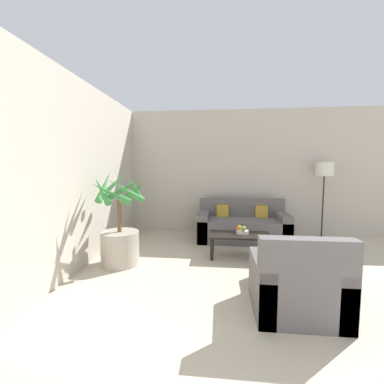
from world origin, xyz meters
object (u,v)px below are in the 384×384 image
at_px(potted_palm, 120,234).
at_px(floor_lamp, 324,173).
at_px(ottoman, 284,267).
at_px(coffee_table, 240,237).
at_px(sofa_loveseat, 242,226).
at_px(fruit_bowl, 242,232).
at_px(apple_green, 243,229).
at_px(apple_red, 244,228).
at_px(armchair, 297,286).
at_px(orange_fruit, 239,228).

height_order(potted_palm, floor_lamp, floor_lamp).
bearing_deg(ottoman, coffee_table, 118.97).
bearing_deg(sofa_loveseat, fruit_bowl, -95.18).
height_order(apple_green, ottoman, apple_green).
bearing_deg(floor_lamp, ottoman, -120.28).
height_order(apple_red, ottoman, apple_red).
height_order(sofa_loveseat, floor_lamp, floor_lamp).
bearing_deg(armchair, orange_fruit, 105.07).
relative_size(apple_green, orange_fruit, 1.06).
xyz_separation_m(fruit_bowl, armchair, (0.39, -1.62, -0.12)).
distance_m(sofa_loveseat, coffee_table, 1.02).
xyz_separation_m(apple_red, armchair, (0.37, -1.67, -0.18)).
bearing_deg(apple_red, potted_palm, -162.27).
height_order(potted_palm, armchair, potted_palm).
distance_m(potted_palm, apple_green, 1.93).
xyz_separation_m(fruit_bowl, orange_fruit, (-0.05, 0.02, 0.07)).
xyz_separation_m(apple_green, orange_fruit, (-0.06, 0.07, -0.00)).
height_order(coffee_table, ottoman, ottoman).
xyz_separation_m(sofa_loveseat, orange_fruit, (-0.14, -0.95, 0.19)).
height_order(potted_palm, coffee_table, potted_palm).
height_order(potted_palm, apple_red, potted_palm).
xyz_separation_m(floor_lamp, ottoman, (-1.28, -2.19, -1.14)).
bearing_deg(orange_fruit, armchair, -74.93).
bearing_deg(ottoman, floor_lamp, 59.72).
height_order(floor_lamp, orange_fruit, floor_lamp).
distance_m(apple_red, ottoman, 1.09).
bearing_deg(sofa_loveseat, orange_fruit, -98.39).
bearing_deg(potted_palm, sofa_loveseat, 38.19).
bearing_deg(orange_fruit, ottoman, -62.23).
distance_m(potted_palm, apple_red, 1.97).
relative_size(floor_lamp, apple_red, 24.15).
height_order(orange_fruit, ottoman, orange_fruit).
distance_m(fruit_bowl, ottoman, 1.05).
distance_m(apple_red, apple_green, 0.10).
relative_size(apple_red, apple_green, 0.78).
bearing_deg(floor_lamp, apple_red, -144.42).
relative_size(floor_lamp, apple_green, 18.82).
relative_size(potted_palm, ottoman, 2.56).
bearing_deg(floor_lamp, orange_fruit, -145.15).
xyz_separation_m(sofa_loveseat, ottoman, (0.36, -1.89, -0.08)).
relative_size(floor_lamp, coffee_table, 1.59).
bearing_deg(armchair, floor_lamp, 65.19).
relative_size(sofa_loveseat, apple_green, 21.19).
bearing_deg(fruit_bowl, floor_lamp, 36.15).
relative_size(fruit_bowl, apple_red, 3.13).
height_order(apple_red, armchair, armchair).
bearing_deg(fruit_bowl, coffee_table, -138.10).
xyz_separation_m(apple_red, orange_fruit, (-0.08, -0.02, 0.01)).
distance_m(floor_lamp, orange_fruit, 2.33).
relative_size(coffee_table, fruit_bowl, 4.87).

